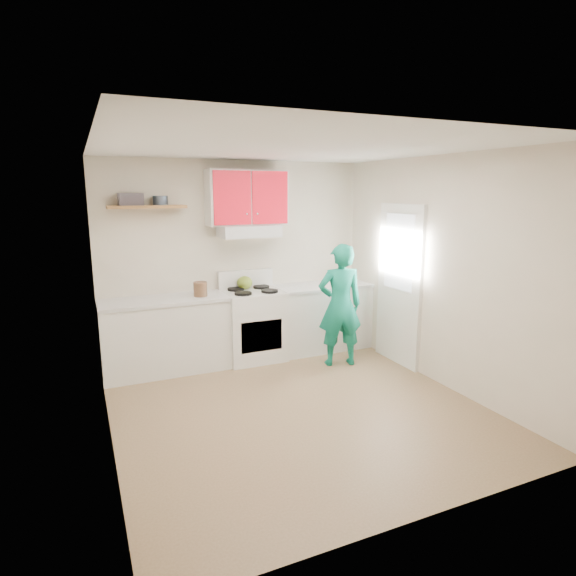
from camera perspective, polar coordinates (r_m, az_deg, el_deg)
name	(u,v)px	position (r m, az deg, el deg)	size (l,w,h in m)	color
floor	(296,407)	(5.07, 1.02, -14.14)	(3.80, 3.80, 0.00)	brown
ceiling	(297,147)	(4.59, 1.14, 16.56)	(3.60, 3.80, 0.04)	white
back_wall	(237,260)	(6.41, -6.17, 3.41)	(3.60, 0.04, 2.60)	beige
front_wall	(426,338)	(3.10, 16.25, -5.80)	(3.60, 0.04, 2.60)	beige
left_wall	(101,302)	(4.24, -21.56, -1.52)	(0.04, 3.80, 2.60)	beige
right_wall	(440,272)	(5.65, 17.84, 1.84)	(0.04, 3.80, 2.60)	beige
door	(399,285)	(6.21, 13.24, 0.35)	(0.05, 0.85, 2.05)	white
door_glass	(399,252)	(6.13, 13.22, 4.22)	(0.01, 0.55, 0.95)	white
counter_left	(165,336)	(6.07, -14.53, -5.59)	(1.52, 0.60, 0.90)	silver
counter_right	(322,317)	(6.74, 4.05, -3.51)	(1.32, 0.60, 0.90)	silver
stove	(253,325)	(6.31, -4.23, -4.48)	(0.76, 0.65, 0.92)	white
range_hood	(249,231)	(6.19, -4.73, 6.84)	(0.76, 0.44, 0.15)	silver
upper_cabinets	(247,198)	(6.22, -4.97, 10.78)	(1.02, 0.33, 0.70)	red
shelf	(147,207)	(5.94, -16.61, 9.35)	(0.90, 0.30, 0.04)	brown
books	(131,199)	(5.92, -18.42, 10.10)	(0.28, 0.20, 0.14)	#3A333A
tin	(160,200)	(5.98, -15.11, 10.14)	(0.18, 0.18, 0.11)	#333D4C
kettle	(245,283)	(6.32, -5.24, 0.64)	(0.21, 0.21, 0.18)	olive
crock	(200,290)	(5.97, -10.50, -0.23)	(0.17, 0.17, 0.20)	#503623
cutting_board	(294,288)	(6.45, 0.72, 0.01)	(0.27, 0.20, 0.02)	olive
silicone_mat	(343,283)	(6.88, 6.67, 0.60)	(0.32, 0.26, 0.01)	red
person	(340,305)	(6.04, 6.28, -2.07)	(0.57, 0.38, 1.57)	#0D7B63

